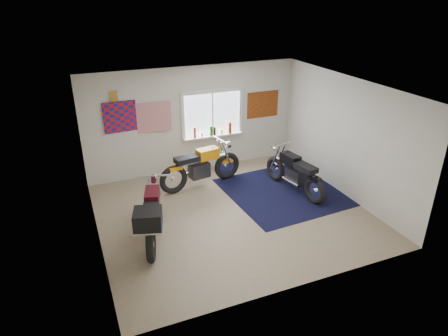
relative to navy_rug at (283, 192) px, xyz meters
name	(u,v)px	position (x,y,z in m)	size (l,w,h in m)	color
ground	(232,213)	(-1.49, -0.44, -0.01)	(5.50, 5.50, 0.00)	#9E896B
room_shell	(233,142)	(-1.49, -0.44, 1.63)	(5.50, 5.50, 5.50)	white
navy_rug	(283,192)	(0.00, 0.00, 0.00)	(2.50, 2.60, 0.01)	black
window_assembly	(212,117)	(-0.99, 2.03, 1.36)	(1.66, 0.17, 1.26)	white
oil_bottles	(215,130)	(-0.95, 1.96, 1.02)	(1.05, 0.09, 0.30)	brown
flag_display	(114,96)	(-3.39, 2.04, 2.14)	(1.60, 0.10, 1.17)	red
triumph_poster	(263,104)	(0.46, 2.04, 1.54)	(0.90, 0.03, 0.70)	#A54C14
yellow_triumph	(201,167)	(-1.67, 1.06, 0.48)	(2.16, 0.67, 1.09)	black
black_chrome_bike	(295,174)	(0.26, -0.05, 0.45)	(0.64, 2.00, 1.03)	black
maroon_tourer	(152,216)	(-3.29, -0.83, 0.55)	(0.99, 2.10, 1.08)	black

